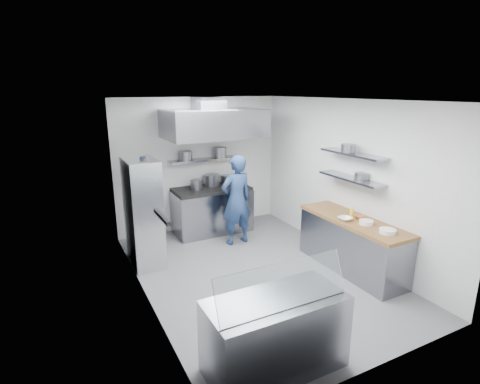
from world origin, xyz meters
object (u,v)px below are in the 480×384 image
wire_rack (143,212)px  display_case (275,334)px  chef (236,200)px  gas_range (212,211)px

wire_rack → display_case: 3.34m
wire_rack → display_case: bearing=-79.2°
chef → wire_rack: (-1.81, -0.05, 0.04)m
gas_range → wire_rack: (-1.63, -0.86, 0.48)m
chef → wire_rack: 1.81m
gas_range → chef: chef is taller
gas_range → display_case: bearing=-103.9°
gas_range → chef: (0.18, -0.81, 0.43)m
chef → wire_rack: wire_rack is taller
display_case → wire_rack: bearing=100.8°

